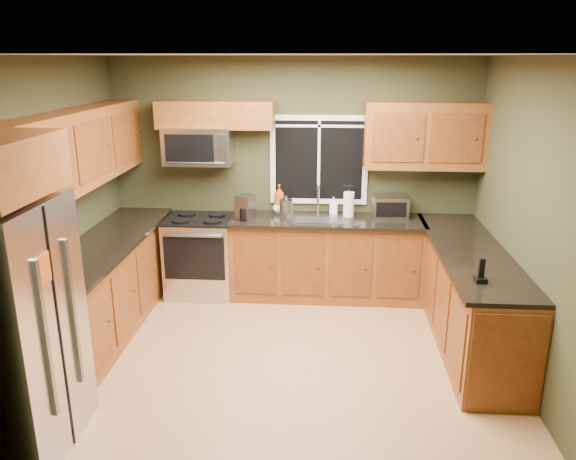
# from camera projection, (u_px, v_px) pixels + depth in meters

# --- Properties ---
(floor) EXTENTS (4.20, 4.20, 0.00)m
(floor) POSITION_uv_depth(u_px,v_px,m) (280.00, 359.00, 5.20)
(floor) COLOR #B17C4D
(floor) RESTS_ON ground
(ceiling) EXTENTS (4.20, 4.20, 0.00)m
(ceiling) POSITION_uv_depth(u_px,v_px,m) (278.00, 55.00, 4.40)
(ceiling) COLOR white
(ceiling) RESTS_ON back_wall
(back_wall) EXTENTS (4.20, 0.00, 4.20)m
(back_wall) POSITION_uv_depth(u_px,v_px,m) (293.00, 177.00, 6.52)
(back_wall) COLOR #34341E
(back_wall) RESTS_ON ground
(front_wall) EXTENTS (4.20, 0.00, 4.20)m
(front_wall) POSITION_uv_depth(u_px,v_px,m) (251.00, 310.00, 3.09)
(front_wall) COLOR #34341E
(front_wall) RESTS_ON ground
(left_wall) EXTENTS (0.00, 3.60, 3.60)m
(left_wall) POSITION_uv_depth(u_px,v_px,m) (42.00, 215.00, 4.95)
(left_wall) COLOR #34341E
(left_wall) RESTS_ON ground
(right_wall) EXTENTS (0.00, 3.60, 3.60)m
(right_wall) POSITION_uv_depth(u_px,v_px,m) (531.00, 225.00, 4.66)
(right_wall) COLOR #34341E
(right_wall) RESTS_ON ground
(window) EXTENTS (1.12, 0.03, 1.02)m
(window) POSITION_uv_depth(u_px,v_px,m) (319.00, 160.00, 6.42)
(window) COLOR white
(window) RESTS_ON back_wall
(base_cabinets_left) EXTENTS (0.60, 2.65, 0.90)m
(base_cabinets_left) POSITION_uv_depth(u_px,v_px,m) (106.00, 289.00, 5.65)
(base_cabinets_left) COLOR brown
(base_cabinets_left) RESTS_ON ground
(countertop_left) EXTENTS (0.65, 2.65, 0.04)m
(countertop_left) POSITION_uv_depth(u_px,v_px,m) (104.00, 245.00, 5.51)
(countertop_left) COLOR black
(countertop_left) RESTS_ON base_cabinets_left
(base_cabinets_back) EXTENTS (2.17, 0.60, 0.90)m
(base_cabinets_back) POSITION_uv_depth(u_px,v_px,m) (327.00, 259.00, 6.47)
(base_cabinets_back) COLOR brown
(base_cabinets_back) RESTS_ON ground
(countertop_back) EXTENTS (2.17, 0.65, 0.04)m
(countertop_back) POSITION_uv_depth(u_px,v_px,m) (328.00, 221.00, 6.31)
(countertop_back) COLOR black
(countertop_back) RESTS_ON base_cabinets_back
(base_cabinets_peninsula) EXTENTS (0.60, 2.52, 0.90)m
(base_cabinets_peninsula) POSITION_uv_depth(u_px,v_px,m) (468.00, 297.00, 5.46)
(base_cabinets_peninsula) COLOR brown
(base_cabinets_peninsula) RESTS_ON ground
(countertop_peninsula) EXTENTS (0.65, 2.50, 0.04)m
(countertop_peninsula) POSITION_uv_depth(u_px,v_px,m) (470.00, 251.00, 5.33)
(countertop_peninsula) COLOR black
(countertop_peninsula) RESTS_ON base_cabinets_peninsula
(upper_cabinets_left) EXTENTS (0.33, 2.65, 0.72)m
(upper_cabinets_left) POSITION_uv_depth(u_px,v_px,m) (77.00, 149.00, 5.24)
(upper_cabinets_left) COLOR brown
(upper_cabinets_left) RESTS_ON left_wall
(upper_cabinets_back_left) EXTENTS (1.30, 0.33, 0.30)m
(upper_cabinets_back_left) POSITION_uv_depth(u_px,v_px,m) (215.00, 115.00, 6.21)
(upper_cabinets_back_left) COLOR brown
(upper_cabinets_back_left) RESTS_ON back_wall
(upper_cabinets_back_right) EXTENTS (1.30, 0.33, 0.72)m
(upper_cabinets_back_right) POSITION_uv_depth(u_px,v_px,m) (425.00, 136.00, 6.11)
(upper_cabinets_back_right) COLOR brown
(upper_cabinets_back_right) RESTS_ON back_wall
(refrigerator) EXTENTS (0.74, 0.90, 1.80)m
(refrigerator) POSITION_uv_depth(u_px,v_px,m) (9.00, 331.00, 3.82)
(refrigerator) COLOR #B7B7BC
(refrigerator) RESTS_ON ground
(range) EXTENTS (0.76, 0.69, 0.94)m
(range) POSITION_uv_depth(u_px,v_px,m) (201.00, 255.00, 6.54)
(range) COLOR #B7B7BC
(range) RESTS_ON ground
(microwave) EXTENTS (0.76, 0.41, 0.42)m
(microwave) POSITION_uv_depth(u_px,v_px,m) (199.00, 146.00, 6.29)
(microwave) COLOR #B7B7BC
(microwave) RESTS_ON back_wall
(sink) EXTENTS (0.60, 0.42, 0.36)m
(sink) POSITION_uv_depth(u_px,v_px,m) (317.00, 217.00, 6.32)
(sink) COLOR slate
(sink) RESTS_ON countertop_back
(toaster_oven) EXTENTS (0.41, 0.32, 0.25)m
(toaster_oven) POSITION_uv_depth(u_px,v_px,m) (390.00, 206.00, 6.35)
(toaster_oven) COLOR #B7B7BC
(toaster_oven) RESTS_ON countertop_back
(coffee_maker) EXTENTS (0.22, 0.26, 0.27)m
(coffee_maker) POSITION_uv_depth(u_px,v_px,m) (245.00, 208.00, 6.25)
(coffee_maker) COLOR slate
(coffee_maker) RESTS_ON countertop_back
(kettle) EXTENTS (0.17, 0.17, 0.27)m
(kettle) POSITION_uv_depth(u_px,v_px,m) (286.00, 208.00, 6.27)
(kettle) COLOR #B7B7BC
(kettle) RESTS_ON countertop_back
(paper_towel_roll) EXTENTS (0.15, 0.15, 0.31)m
(paper_towel_roll) POSITION_uv_depth(u_px,v_px,m) (349.00, 204.00, 6.36)
(paper_towel_roll) COLOR white
(paper_towel_roll) RESTS_ON countertop_back
(soap_bottle_a) EXTENTS (0.13, 0.14, 0.33)m
(soap_bottle_a) POSITION_uv_depth(u_px,v_px,m) (279.00, 199.00, 6.50)
(soap_bottle_a) COLOR #C44912
(soap_bottle_a) RESTS_ON countertop_back
(soap_bottle_b) EXTENTS (0.09, 0.09, 0.20)m
(soap_bottle_b) POSITION_uv_depth(u_px,v_px,m) (334.00, 206.00, 6.48)
(soap_bottle_b) COLOR white
(soap_bottle_b) RESTS_ON countertop_back
(soap_bottle_c) EXTENTS (0.15, 0.15, 0.17)m
(soap_bottle_c) POSITION_uv_depth(u_px,v_px,m) (279.00, 206.00, 6.52)
(soap_bottle_c) COLOR white
(soap_bottle_c) RESTS_ON countertop_back
(cordless_phone) EXTENTS (0.10, 0.10, 0.20)m
(cordless_phone) POSITION_uv_depth(u_px,v_px,m) (481.00, 275.00, 4.52)
(cordless_phone) COLOR black
(cordless_phone) RESTS_ON countertop_peninsula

